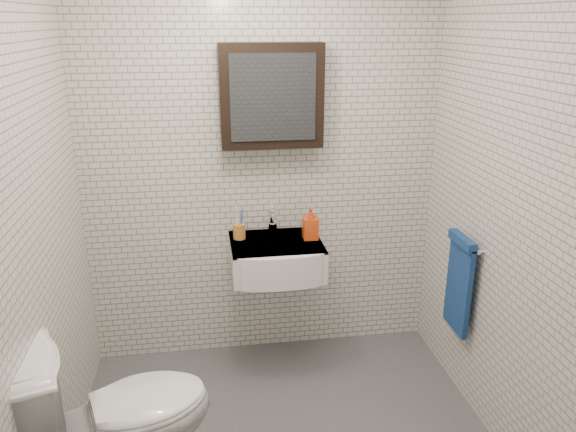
{
  "coord_description": "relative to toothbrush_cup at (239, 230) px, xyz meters",
  "views": [
    {
      "loc": [
        -0.36,
        -2.35,
        2.12
      ],
      "look_at": [
        0.07,
        0.45,
        1.13
      ],
      "focal_mm": 35.0,
      "sensor_mm": 36.0,
      "label": 1
    }
  ],
  "objects": [
    {
      "name": "washbasin",
      "position": [
        0.21,
        -0.13,
        -0.15
      ],
      "size": [
        0.55,
        0.5,
        0.2
      ],
      "color": "white",
      "rests_on": "room_shell"
    },
    {
      "name": "towel_rail",
      "position": [
        1.21,
        -0.51,
        -0.18
      ],
      "size": [
        0.09,
        0.3,
        0.58
      ],
      "color": "silver",
      "rests_on": "room_shell"
    },
    {
      "name": "toilet",
      "position": [
        -0.64,
        -1.04,
        -0.47
      ],
      "size": [
        0.94,
        0.71,
        0.86
      ],
      "primitive_type": "imported",
      "rotation": [
        0.0,
        0.0,
        1.88
      ],
      "color": "white",
      "rests_on": "ground"
    },
    {
      "name": "faucet",
      "position": [
        0.21,
        0.07,
        0.02
      ],
      "size": [
        0.06,
        0.2,
        0.15
      ],
      "color": "silver",
      "rests_on": "washbasin"
    },
    {
      "name": "room_shell",
      "position": [
        0.16,
        -0.86,
        0.56
      ],
      "size": [
        2.22,
        2.02,
        2.51
      ],
      "color": "silver",
      "rests_on": "ground"
    },
    {
      "name": "mirror_cabinet",
      "position": [
        0.21,
        0.07,
        0.8
      ],
      "size": [
        0.6,
        0.15,
        0.6
      ],
      "color": "black",
      "rests_on": "room_shell"
    },
    {
      "name": "toothbrush_cup",
      "position": [
        0.0,
        0.0,
        0.0
      ],
      "size": [
        0.08,
        0.08,
        0.21
      ],
      "rotation": [
        0.0,
        0.0,
        0.02
      ],
      "color": "#BD782F",
      "rests_on": "washbasin"
    },
    {
      "name": "soap_bottle",
      "position": [
        0.43,
        -0.07,
        0.05
      ],
      "size": [
        0.09,
        0.09,
        0.2
      ],
      "primitive_type": "imported",
      "rotation": [
        0.0,
        0.0,
        -0.01
      ],
      "color": "orange",
      "rests_on": "washbasin"
    }
  ]
}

